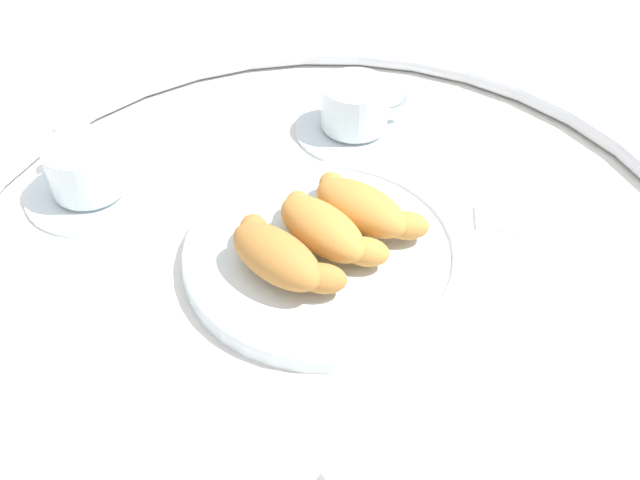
% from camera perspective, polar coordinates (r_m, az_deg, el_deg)
% --- Properties ---
extents(ground_plane, '(2.20, 2.20, 0.00)m').
position_cam_1_polar(ground_plane, '(0.69, 0.65, -1.80)').
color(ground_plane, silver).
extents(table_chrome_rim, '(0.75, 0.75, 0.02)m').
position_cam_1_polar(table_chrome_rim, '(0.68, 0.66, -1.10)').
color(table_chrome_rim, silver).
rests_on(table_chrome_rim, ground_plane).
extents(pastry_plate, '(0.26, 0.26, 0.02)m').
position_cam_1_polar(pastry_plate, '(0.68, -0.00, -1.17)').
color(pastry_plate, silver).
rests_on(pastry_plate, ground_plane).
extents(croissant_large, '(0.13, 0.08, 0.04)m').
position_cam_1_polar(croissant_large, '(0.64, -3.24, -1.25)').
color(croissant_large, '#BC7A38').
rests_on(croissant_large, pastry_plate).
extents(croissant_small, '(0.13, 0.09, 0.04)m').
position_cam_1_polar(croissant_small, '(0.66, 0.20, 0.72)').
color(croissant_small, '#CC893D').
rests_on(croissant_small, pastry_plate).
extents(croissant_extra, '(0.14, 0.08, 0.04)m').
position_cam_1_polar(croissant_extra, '(0.69, 3.37, 2.57)').
color(croissant_extra, '#CC893D').
rests_on(croissant_extra, pastry_plate).
extents(coffee_cup_near, '(0.14, 0.14, 0.06)m').
position_cam_1_polar(coffee_cup_near, '(0.84, 2.82, 10.05)').
color(coffee_cup_near, silver).
rests_on(coffee_cup_near, ground_plane).
extents(coffee_cup_far, '(0.14, 0.14, 0.06)m').
position_cam_1_polar(coffee_cup_far, '(0.78, -17.86, 5.00)').
color(coffee_cup_far, silver).
rests_on(coffee_cup_far, ground_plane).
extents(sugar_packet, '(0.06, 0.05, 0.01)m').
position_cam_1_polar(sugar_packet, '(0.75, 14.00, 1.72)').
color(sugar_packet, white).
rests_on(sugar_packet, ground_plane).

